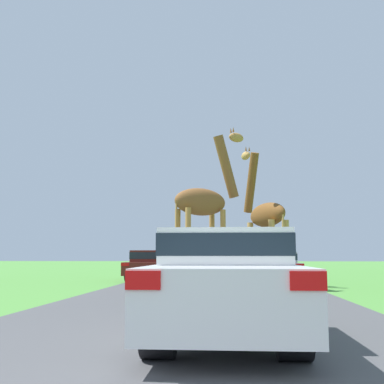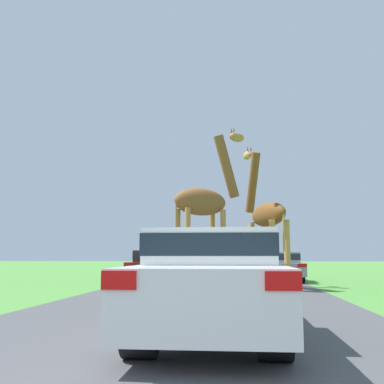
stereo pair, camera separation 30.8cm
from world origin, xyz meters
name	(u,v)px [view 1 (the left image)]	position (x,y,z in m)	size (l,w,h in m)	color
road	(219,272)	(0.00, 30.00, 0.00)	(6.86, 120.00, 0.00)	#4C4C4F
giraffe_near_road	(205,204)	(-0.08, 13.13, 2.59)	(2.32, 1.92, 5.14)	#B77F3D
giraffe_companion	(265,219)	(1.82, 14.60, 2.26)	(1.51, 2.89, 4.96)	tan
car_lead_maroon	(226,280)	(0.55, 5.27, 0.75)	(1.76, 4.62, 1.40)	silver
car_queue_right	(152,264)	(-2.66, 19.50, 0.68)	(1.80, 4.34, 1.27)	#561914
car_queue_left	(184,262)	(-1.77, 24.53, 0.72)	(1.76, 4.47, 1.31)	silver
car_far_ahead	(239,260)	(1.28, 28.34, 0.77)	(1.78, 4.01, 1.44)	#144C28
car_verge_right	(273,265)	(2.47, 19.03, 0.65)	(1.92, 4.01, 1.19)	gray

